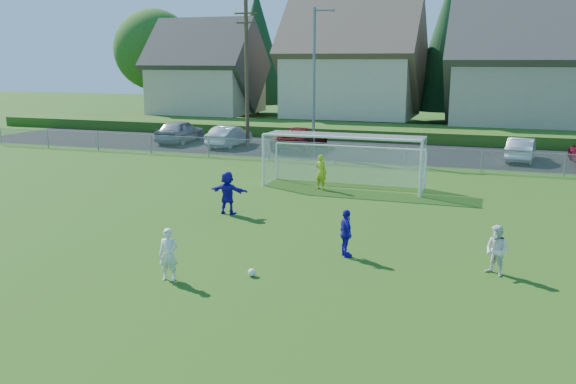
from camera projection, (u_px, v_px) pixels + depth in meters
name	position (u px, v px, depth m)	size (l,w,h in m)	color
ground	(173.00, 323.00, 13.83)	(160.00, 160.00, 0.00)	#193D0C
asphalt_lot	(387.00, 152.00, 39.21)	(60.00, 60.00, 0.00)	black
grass_embankment	(405.00, 133.00, 46.05)	(70.00, 6.00, 0.80)	#1E420F
soccer_ball	(252.00, 273.00, 16.79)	(0.22, 0.22, 0.22)	white
player_white_a	(169.00, 255.00, 16.39)	(0.52, 0.34, 1.44)	white
player_white_b	(497.00, 251.00, 16.76)	(0.69, 0.54, 1.42)	white
player_blue_a	(346.00, 233.00, 18.35)	(0.86, 0.36, 1.47)	#1F12A9
player_blue_b	(228.00, 193.00, 23.44)	(1.55, 0.49, 1.67)	#1F12A9
goalkeeper	(321.00, 172.00, 27.86)	(0.59, 0.39, 1.62)	#B4CA17
car_a	(180.00, 131.00, 43.56)	(1.93, 4.81, 1.64)	gray
car_b	(229.00, 136.00, 41.55)	(1.50, 4.31, 1.42)	silver
car_c	(301.00, 138.00, 40.10)	(2.47, 5.35, 1.49)	#53090E
car_f	(521.00, 149.00, 35.70)	(1.45, 4.16, 1.37)	silver
soccer_goal	(345.00, 152.00, 28.30)	(7.42, 1.90, 2.50)	white
chainlink_fence	(370.00, 155.00, 34.00)	(52.06, 0.06, 1.20)	gray
streetlight	(315.00, 76.00, 38.21)	(1.38, 0.18, 9.00)	slate
utility_pole	(247.00, 70.00, 40.69)	(1.60, 0.26, 10.00)	#473321
houses_row	(445.00, 41.00, 50.83)	(53.90, 11.45, 13.27)	tan
tree_row	(441.00, 48.00, 57.01)	(65.98, 12.36, 13.80)	#382616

